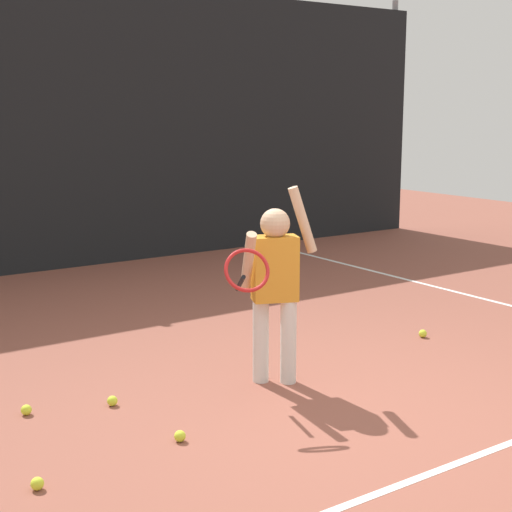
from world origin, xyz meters
The scene contains 13 objects.
ground_plane centered at (0.00, 0.00, 0.00)m, with size 20.00×20.00×0.00m, color brown.
court_line_baseline centered at (0.00, -0.79, 0.00)m, with size 9.00×0.05×0.00m, color white.
back_fence_windscreen centered at (0.00, 5.28, 1.65)m, with size 11.31×0.08×3.30m, color black.
fence_post_1 centered at (0.00, 5.34, 1.72)m, with size 0.09×0.09×3.45m, color slate.
fence_post_2 centered at (5.51, 5.34, 1.72)m, with size 0.09×0.09×3.45m, color slate.
tennis_player centered at (-0.01, 0.75, 0.73)m, with size 0.86×0.56×1.35m.
tennis_ball_0 centered at (-1.85, 0.19, 0.03)m, with size 0.07×0.07×0.07m, color #CCE033.
tennis_ball_3 centered at (1.71, 2.92, 0.03)m, with size 0.07×0.07×0.07m, color #CCE033.
tennis_ball_4 centered at (-1.10, 0.99, 0.03)m, with size 0.07×0.07×0.07m, color #CCE033.
tennis_ball_5 centered at (1.62, 0.91, 0.03)m, with size 0.07×0.07×0.07m, color #CCE033.
tennis_ball_6 centered at (-1.00, 0.28, 0.03)m, with size 0.07×0.07×0.07m, color #CCE033.
tennis_ball_7 centered at (2.09, 3.63, 0.03)m, with size 0.07×0.07×0.07m, color #CCE033.
tennis_ball_8 centered at (-1.59, 1.15, 0.03)m, with size 0.07×0.07×0.07m, color #CCE033.
Camera 1 is at (-2.91, -3.28, 1.85)m, focal length 53.29 mm.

